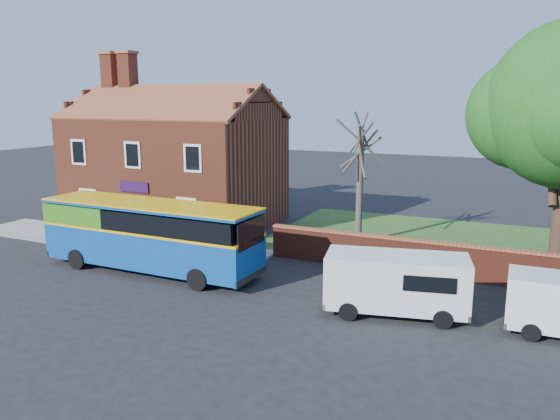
% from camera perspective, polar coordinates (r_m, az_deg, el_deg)
% --- Properties ---
extents(ground, '(120.00, 120.00, 0.00)m').
position_cam_1_polar(ground, '(22.67, -12.99, -8.58)').
color(ground, black).
rests_on(ground, ground).
extents(pavement, '(18.00, 3.50, 0.12)m').
position_cam_1_polar(pavement, '(31.19, -16.74, -3.10)').
color(pavement, gray).
rests_on(pavement, ground).
extents(kerb, '(18.00, 0.15, 0.14)m').
position_cam_1_polar(kerb, '(29.95, -18.95, -3.82)').
color(kerb, slate).
rests_on(kerb, ground).
extents(grass_strip, '(26.00, 12.00, 0.04)m').
position_cam_1_polar(grass_strip, '(30.66, 23.55, -3.92)').
color(grass_strip, '#426B28').
rests_on(grass_strip, ground).
extents(shop_building, '(12.30, 8.13, 10.50)m').
position_cam_1_polar(shop_building, '(35.00, -10.86, 4.33)').
color(shop_building, brown).
rests_on(shop_building, ground).
extents(boundary_wall, '(22.00, 0.38, 1.60)m').
position_cam_1_polar(boundary_wall, '(24.66, 23.28, -5.61)').
color(boundary_wall, maroon).
rests_on(boundary_wall, ground).
extents(bus, '(10.40, 2.81, 3.16)m').
position_cam_1_polar(bus, '(25.36, -13.96, -2.24)').
color(bus, '#0D4491').
rests_on(bus, ground).
extents(van_near, '(5.34, 3.03, 2.21)m').
position_cam_1_polar(van_near, '(20.22, 12.09, -7.33)').
color(van_near, silver).
rests_on(van_near, ground).
extents(bare_tree, '(2.51, 2.99, 6.69)m').
position_cam_1_polar(bare_tree, '(29.18, 8.35, 3.05)').
color(bare_tree, '#4C4238').
rests_on(bare_tree, ground).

